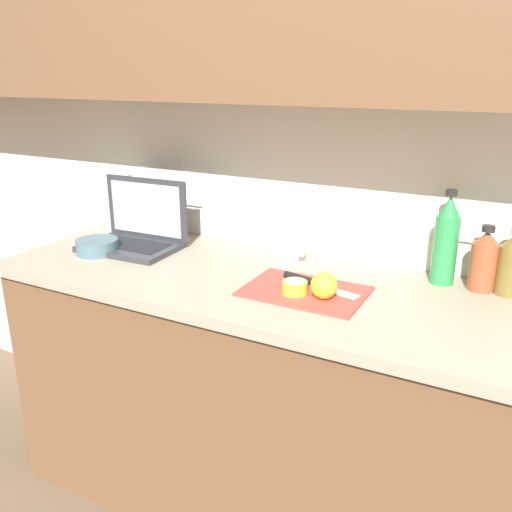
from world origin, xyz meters
name	(u,v)px	position (x,y,z in m)	size (l,w,h in m)	color
wall_back	(397,55)	(0.00, 0.25, 1.56)	(5.20, 0.38, 2.60)	white
counter_unit	(355,423)	(0.02, 0.00, 0.45)	(2.43, 0.64, 0.88)	brown
laptop	(137,231)	(-0.89, 0.08, 0.94)	(0.36, 0.25, 0.25)	#333338
cutting_board	(305,291)	(-0.15, -0.04, 0.89)	(0.36, 0.25, 0.01)	#D1473D
knife	(308,281)	(-0.16, 0.01, 0.90)	(0.26, 0.08, 0.02)	silver
lemon_half_cut	(295,287)	(-0.17, -0.07, 0.91)	(0.07, 0.07, 0.04)	yellow
lemon_whole_beside	(324,286)	(-0.08, -0.07, 0.93)	(0.08, 0.08, 0.08)	yellow
bottle_green_soda	(512,265)	(0.39, 0.24, 0.97)	(0.08, 0.08, 0.20)	olive
bottle_oil_tall	(484,261)	(0.31, 0.24, 0.97)	(0.08, 0.08, 0.20)	#A34C2D
bottle_water_clear	(446,241)	(0.20, 0.24, 1.02)	(0.07, 0.07, 0.30)	#2D934C
measuring_cup	(286,247)	(-0.32, 0.19, 0.94)	(0.11, 0.09, 0.10)	silver
bowl_white	(97,246)	(-0.96, -0.05, 0.91)	(0.15, 0.15, 0.05)	slate
paper_towel_roll	(119,203)	(-1.08, 0.20, 1.00)	(0.12, 0.12, 0.24)	white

